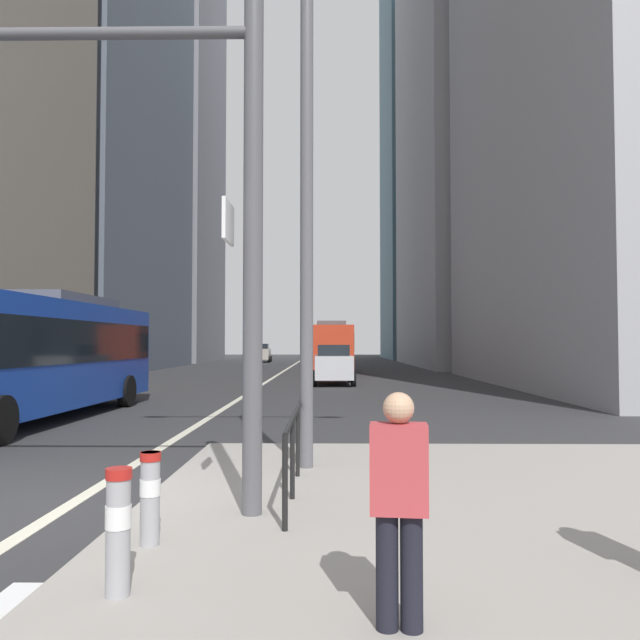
% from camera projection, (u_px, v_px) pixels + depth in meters
% --- Properties ---
extents(ground_plane, '(160.00, 160.00, 0.00)m').
position_uv_depth(ground_plane, '(256.00, 388.00, 27.62)').
color(ground_plane, '#303033').
extents(median_island, '(9.00, 10.00, 0.15)m').
position_uv_depth(median_island, '(542.00, 528.00, 6.56)').
color(median_island, gray).
rests_on(median_island, ground).
extents(lane_centre_line, '(0.20, 80.00, 0.01)m').
position_uv_depth(lane_centre_line, '(276.00, 376.00, 37.62)').
color(lane_centre_line, beige).
rests_on(lane_centre_line, ground).
extents(office_tower_left_mid, '(12.71, 22.84, 47.17)m').
position_uv_depth(office_tower_left_mid, '(78.00, 62.00, 47.59)').
color(office_tower_left_mid, slate).
rests_on(office_tower_left_mid, ground).
extents(office_tower_left_far, '(12.55, 16.59, 54.06)m').
position_uv_depth(office_tower_left_far, '(158.00, 121.00, 69.92)').
color(office_tower_left_far, gray).
rests_on(office_tower_left_far, ground).
extents(office_tower_right_mid, '(12.54, 25.18, 45.71)m').
position_uv_depth(office_tower_right_mid, '(479.00, 115.00, 56.51)').
color(office_tower_right_mid, '#9E9EA3').
rests_on(office_tower_right_mid, ground).
extents(office_tower_right_far, '(12.80, 17.48, 53.01)m').
position_uv_depth(office_tower_right_far, '(434.00, 155.00, 80.56)').
color(office_tower_right_far, slate).
rests_on(office_tower_right_far, ground).
extents(city_bus_blue_oncoming, '(2.83, 11.64, 3.40)m').
position_uv_depth(city_bus_blue_oncoming, '(33.00, 350.00, 16.10)').
color(city_bus_blue_oncoming, '#14389E').
rests_on(city_bus_blue_oncoming, ground).
extents(city_bus_red_receding, '(2.91, 10.81, 3.40)m').
position_uv_depth(city_bus_red_receding, '(330.00, 346.00, 41.46)').
color(city_bus_red_receding, red).
rests_on(city_bus_red_receding, ground).
extents(car_oncoming_mid, '(2.17, 4.59, 1.94)m').
position_uv_depth(car_oncoming_mid, '(261.00, 353.00, 65.19)').
color(car_oncoming_mid, '#B2A899').
rests_on(car_oncoming_mid, ground).
extents(car_receding_near, '(2.13, 4.36, 1.94)m').
position_uv_depth(car_receding_near, '(333.00, 364.00, 30.24)').
color(car_receding_near, silver).
rests_on(car_receding_near, ground).
extents(car_receding_far, '(2.20, 4.57, 1.94)m').
position_uv_depth(car_receding_far, '(327.00, 354.00, 58.89)').
color(car_receding_far, black).
rests_on(car_receding_far, ground).
extents(traffic_signal_gantry, '(6.02, 0.65, 6.00)m').
position_uv_depth(traffic_signal_gantry, '(76.00, 159.00, 6.98)').
color(traffic_signal_gantry, '#515156').
rests_on(traffic_signal_gantry, median_island).
extents(street_lamp_post, '(5.50, 0.32, 8.00)m').
position_uv_depth(street_lamp_post, '(307.00, 133.00, 9.57)').
color(street_lamp_post, '#56565B').
rests_on(street_lamp_post, median_island).
extents(bollard_left, '(0.20, 0.20, 0.95)m').
position_uv_depth(bollard_left, '(118.00, 525.00, 4.63)').
color(bollard_left, '#99999E').
rests_on(bollard_left, median_island).
extents(bollard_right, '(0.20, 0.20, 0.86)m').
position_uv_depth(bollard_right, '(150.00, 493.00, 5.79)').
color(bollard_right, '#99999E').
rests_on(bollard_right, median_island).
extents(pedestrian_railing, '(0.06, 3.87, 0.98)m').
position_uv_depth(pedestrian_railing, '(295.00, 432.00, 8.14)').
color(pedestrian_railing, black).
rests_on(pedestrian_railing, median_island).
extents(pedestrian_waiting, '(0.40, 0.28, 1.56)m').
position_uv_depth(pedestrian_waiting, '(399.00, 499.00, 4.10)').
color(pedestrian_waiting, black).
rests_on(pedestrian_waiting, median_island).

